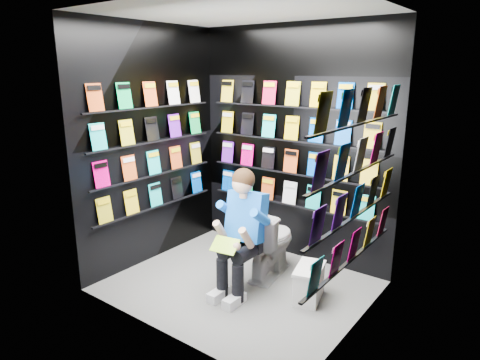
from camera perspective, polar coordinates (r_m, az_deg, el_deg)
The scene contains 14 objects.
floor at distance 4.44m, azimuth -0.18°, elevation -13.90°, with size 2.40×2.40×0.00m, color slate.
ceiling at distance 3.93m, azimuth -0.21°, elevation 21.64°, with size 2.40×2.40×0.00m, color white.
wall_back at distance 4.81m, azimuth 7.02°, elevation 4.69°, with size 2.40×0.04×2.60m, color black.
wall_front at distance 3.26m, azimuth -10.82°, elevation -0.20°, with size 2.40×0.04×2.60m, color black.
wall_left at distance 4.79m, azimuth -11.77°, elevation 4.46°, with size 0.04×2.00×2.60m, color black.
wall_right at distance 3.42m, azimuth 16.08°, elevation 0.15°, with size 0.04×2.00×2.60m, color black.
comics_back at distance 4.78m, azimuth 6.84°, elevation 4.71°, with size 2.10×0.06×1.37m, color #E1541D, non-canonical shape.
comics_left at distance 4.77m, azimuth -11.53°, elevation 4.49°, with size 0.06×1.70×1.37m, color #E1541D, non-canonical shape.
comics_right at distance 3.43m, azimuth 15.62°, elevation 0.31°, with size 0.06×1.70×1.37m, color #E1541D, non-canonical shape.
toilet at distance 4.52m, azimuth 3.86°, elevation -8.21°, with size 0.42×0.75×0.73m, color white.
longbox at distance 4.20m, azimuth 9.17°, elevation -13.58°, with size 0.22×0.40×0.30m, color white.
longbox_lid at distance 4.13m, azimuth 9.26°, elevation -11.57°, with size 0.24×0.42×0.03m, color white.
reader at distance 4.09m, azimuth 1.03°, elevation -5.00°, with size 0.48×0.71×1.30m, color blue, non-canonical shape.
held_comic at distance 3.90m, azimuth -2.03°, elevation -8.68°, with size 0.25×0.01×0.17m, color green.
Camera 1 is at (2.35, -3.11, 2.12)m, focal length 32.00 mm.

